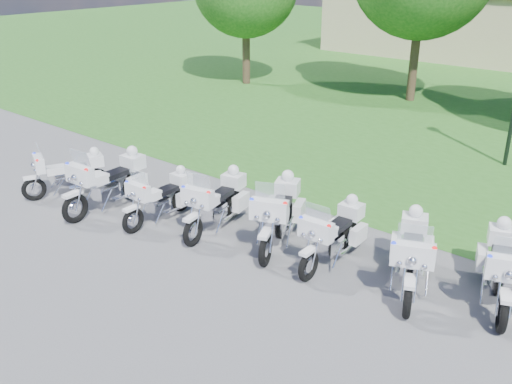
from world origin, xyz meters
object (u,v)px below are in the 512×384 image
Objects in this scene: motorcycle_0 at (69,172)px; motorcycle_6 at (412,254)px; motorcycle_1 at (109,181)px; motorcycle_2 at (161,196)px; motorcycle_3 at (217,201)px; motorcycle_4 at (279,212)px; motorcycle_7 at (502,267)px; motorcycle_5 at (334,233)px.

motorcycle_0 is 8.81m from motorcycle_6.
motorcycle_2 is (1.48, 0.34, -0.11)m from motorcycle_1.
motorcycle_3 is 1.52m from motorcycle_4.
motorcycle_3 is 5.97m from motorcycle_7.
motorcycle_0 is 1.48m from motorcycle_1.
motorcycle_4 reaches higher than motorcycle_0.
motorcycle_0 is at bearing 2.46° from motorcycle_1.
motorcycle_5 is at bearing -144.99° from motorcycle_0.
motorcycle_6 is (2.96, 0.17, -0.02)m from motorcycle_4.
motorcycle_6 is at bearing -178.81° from motorcycle_5.
motorcycle_7 is at bearing -144.28° from motorcycle_0.
motorcycle_3 is (2.77, 0.85, -0.05)m from motorcycle_1.
motorcycle_3 is 1.02× the size of motorcycle_7.
motorcycle_4 is at bearing -20.69° from motorcycle_6.
motorcycle_7 is at bearing -170.52° from motorcycle_1.
motorcycle_1 is 7.34m from motorcycle_6.
motorcycle_6 reaches higher than motorcycle_5.
motorcycle_1 is 5.74m from motorcycle_5.
motorcycle_2 is 0.93× the size of motorcycle_7.
motorcycle_0 is 4.36m from motorcycle_3.
motorcycle_1 reaches higher than motorcycle_7.
motorcycle_7 is (10.11, 2.11, 0.06)m from motorcycle_0.
motorcycle_1 is (1.47, 0.15, 0.10)m from motorcycle_0.
motorcycle_7 is (7.15, 1.62, 0.08)m from motorcycle_2.
motorcycle_4 is (1.48, 0.34, 0.05)m from motorcycle_3.
motorcycle_1 is 1.07× the size of motorcycle_4.
motorcycle_7 is at bearing 179.16° from motorcycle_6.
motorcycle_2 is at bearing -8.58° from motorcycle_7.
motorcycle_2 is (2.95, 0.49, -0.02)m from motorcycle_0.
motorcycle_6 is (8.68, 1.51, 0.07)m from motorcycle_0.
motorcycle_5 is 0.98× the size of motorcycle_6.
motorcycle_5 is at bearing -169.49° from motorcycle_2.
motorcycle_4 reaches higher than motorcycle_3.
motorcycle_5 reaches higher than motorcycle_0.
motorcycle_2 is 7.33m from motorcycle_7.
motorcycle_3 is at bearing -10.59° from motorcycle_4.
motorcycle_1 reaches higher than motorcycle_3.
motorcycle_1 reaches higher than motorcycle_0.
motorcycle_7 is at bearing 166.53° from motorcycle_4.
motorcycle_7 is at bearing 179.49° from motorcycle_3.
motorcycle_2 is 0.91× the size of motorcycle_3.
motorcycle_6 is at bearing -172.68° from motorcycle_1.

